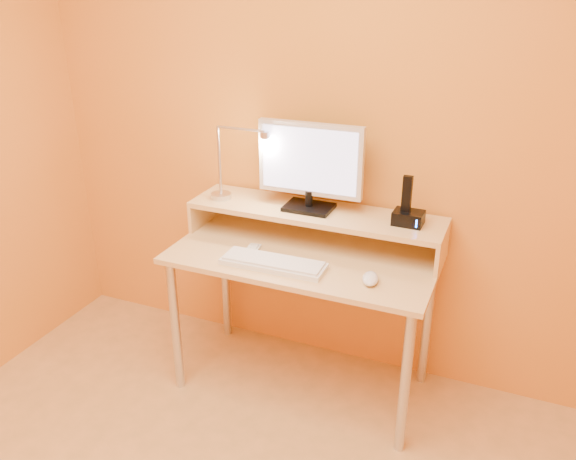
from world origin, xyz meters
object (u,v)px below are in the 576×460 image
at_px(keyboard, 273,264).
at_px(remote_control, 249,254).
at_px(phone_dock, 408,218).
at_px(mouse, 370,279).
at_px(lamp_base, 221,196).
at_px(monitor_panel, 310,159).

xyz_separation_m(keyboard, remote_control, (-0.14, 0.05, -0.00)).
relative_size(phone_dock, mouse, 1.13).
bearing_deg(phone_dock, keyboard, -147.18).
relative_size(lamp_base, phone_dock, 0.77).
distance_m(monitor_panel, keyboard, 0.50).
height_order(monitor_panel, mouse, monitor_panel).
distance_m(lamp_base, phone_dock, 0.91).
distance_m(keyboard, mouse, 0.43).
bearing_deg(phone_dock, monitor_panel, -179.64).
bearing_deg(keyboard, lamp_base, 144.14).
relative_size(lamp_base, keyboard, 0.22).
distance_m(monitor_panel, remote_control, 0.51).
xyz_separation_m(phone_dock, keyboard, (-0.51, -0.31, -0.18)).
distance_m(keyboard, remote_control, 0.15).
height_order(phone_dock, remote_control, phone_dock).
bearing_deg(monitor_panel, remote_control, -125.63).
height_order(keyboard, mouse, mouse).
xyz_separation_m(monitor_panel, lamp_base, (-0.45, -0.04, -0.23)).
bearing_deg(remote_control, mouse, -9.05).
xyz_separation_m(lamp_base, phone_dock, (0.91, 0.03, 0.02)).
height_order(monitor_panel, phone_dock, monitor_panel).
xyz_separation_m(phone_dock, mouse, (-0.08, -0.29, -0.17)).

